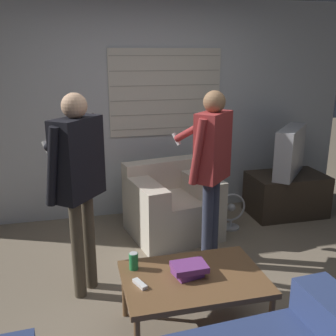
% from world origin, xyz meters
% --- Properties ---
extents(ground_plane, '(16.00, 16.00, 0.00)m').
position_xyz_m(ground_plane, '(0.00, 0.00, 0.00)').
color(ground_plane, '#7F705B').
extents(wall_back, '(5.20, 0.08, 2.55)m').
position_xyz_m(wall_back, '(0.01, 2.03, 1.28)').
color(wall_back, '#ADB2B7').
rests_on(wall_back, ground_plane).
extents(armchair_beige, '(1.02, 0.96, 0.78)m').
position_xyz_m(armchair_beige, '(0.18, 1.32, 0.33)').
color(armchair_beige, beige).
rests_on(armchair_beige, ground_plane).
extents(coffee_table, '(0.98, 0.67, 0.45)m').
position_xyz_m(coffee_table, '(-0.07, -0.29, 0.41)').
color(coffee_table, brown).
rests_on(coffee_table, ground_plane).
extents(tv_stand, '(0.91, 0.58, 0.51)m').
position_xyz_m(tv_stand, '(1.70, 1.51, 0.26)').
color(tv_stand, '#33281E').
rests_on(tv_stand, ground_plane).
extents(tv, '(0.68, 0.72, 0.58)m').
position_xyz_m(tv, '(1.70, 1.52, 0.80)').
color(tv, '#B2B2B7').
rests_on(tv, tv_stand).
extents(person_left_standing, '(0.51, 0.79, 1.66)m').
position_xyz_m(person_left_standing, '(-0.80, 0.42, 1.05)').
color(person_left_standing, '#4C4233').
rests_on(person_left_standing, ground_plane).
extents(person_right_standing, '(0.47, 0.76, 1.63)m').
position_xyz_m(person_right_standing, '(0.38, 0.65, 1.03)').
color(person_right_standing, '#33384C').
rests_on(person_right_standing, ground_plane).
extents(book_stack, '(0.25, 0.20, 0.09)m').
position_xyz_m(book_stack, '(-0.10, -0.27, 0.50)').
color(book_stack, '#75387F').
rests_on(book_stack, coffee_table).
extents(soda_can, '(0.07, 0.07, 0.13)m').
position_xyz_m(soda_can, '(-0.46, -0.10, 0.51)').
color(soda_can, '#238E47').
rests_on(soda_can, coffee_table).
extents(spare_remote, '(0.09, 0.14, 0.02)m').
position_xyz_m(spare_remote, '(-0.45, -0.32, 0.46)').
color(spare_remote, white).
rests_on(spare_remote, coffee_table).
extents(floor_fan, '(0.33, 0.20, 0.42)m').
position_xyz_m(floor_fan, '(0.88, 1.28, 0.20)').
color(floor_fan, '#A8A8AD').
rests_on(floor_fan, ground_plane).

